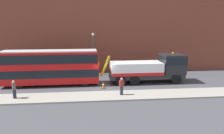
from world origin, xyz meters
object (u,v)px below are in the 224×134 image
pedestrian_onlooker (14,90)px  street_lamp (93,50)px  recovery_tow_truck (150,68)px  traffic_cone_near_bus (103,85)px  double_decker_bus (51,66)px  pedestrian_bystander (122,87)px

pedestrian_onlooker → street_lamp: street_lamp is taller
recovery_tow_truck → pedestrian_onlooker: size_ratio=5.94×
pedestrian_onlooker → traffic_cone_near_bus: 8.90m
traffic_cone_near_bus → double_decker_bus: bearing=162.2°
double_decker_bus → traffic_cone_near_bus: size_ratio=15.38×
pedestrian_onlooker → pedestrian_bystander: bearing=-28.6°
pedestrian_bystander → street_lamp: (-2.60, 9.35, 2.49)m
double_decker_bus → pedestrian_bystander: bearing=-32.6°
pedestrian_onlooker → street_lamp: 12.20m
pedestrian_bystander → traffic_cone_near_bus: 3.30m
double_decker_bus → pedestrian_bystander: double_decker_bus is taller
recovery_tow_truck → pedestrian_bystander: 6.38m
pedestrian_onlooker → street_lamp: (7.44, 9.34, 2.49)m
pedestrian_bystander → double_decker_bus: bearing=41.4°
traffic_cone_near_bus → street_lamp: street_lamp is taller
street_lamp → recovery_tow_truck: bearing=-34.2°
double_decker_bus → street_lamp: 6.91m
pedestrian_onlooker → pedestrian_bystander: same height
recovery_tow_truck → pedestrian_onlooker: 15.05m
recovery_tow_truck → pedestrian_bystander: recovery_tow_truck is taller
recovery_tow_truck → pedestrian_onlooker: (-14.27, -4.70, -0.77)m
pedestrian_onlooker → street_lamp: size_ratio=0.29×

